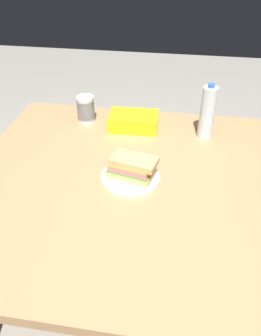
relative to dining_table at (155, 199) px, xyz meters
name	(u,v)px	position (x,y,z in m)	size (l,w,h in m)	color
ground_plane	(149,297)	(0.00, 0.00, -0.67)	(8.00, 8.00, 0.00)	gray
dining_table	(155,199)	(0.00, 0.00, 0.00)	(1.50, 1.19, 0.75)	tan
paper_plate	(130,177)	(-0.10, 0.01, 0.09)	(0.23, 0.23, 0.01)	white
sandwich	(132,167)	(-0.09, 0.01, 0.13)	(0.20, 0.13, 0.08)	#DBB26B
chip_bag	(133,121)	(-0.15, 0.41, 0.12)	(0.23, 0.15, 0.07)	yellow
water_bottle_tall	(207,113)	(0.19, 0.38, 0.20)	(0.07, 0.07, 0.25)	silver
plastic_cup_stack	(86,109)	(-0.39, 0.44, 0.15)	(0.08, 0.08, 0.13)	silver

